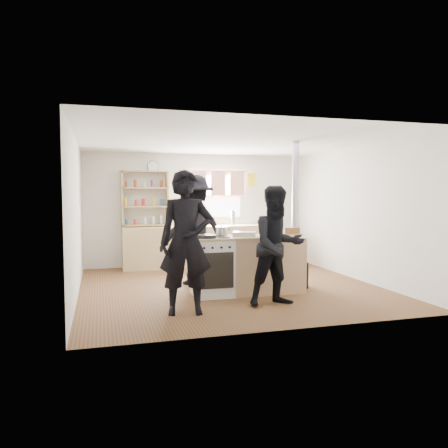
{
  "coord_description": "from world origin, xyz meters",
  "views": [
    {
      "loc": [
        -2.14,
        -7.17,
        1.61
      ],
      "look_at": [
        -0.12,
        -0.1,
        1.1
      ],
      "focal_mm": 35.0,
      "sensor_mm": 36.0,
      "label": 1
    }
  ],
  "objects_px": {
    "stockpot_counter": "(273,229)",
    "person_near_left": "(186,242)",
    "thermos": "(233,218)",
    "flue_heater": "(295,249)",
    "cooking_island": "(248,265)",
    "skillet_greens": "(206,236)",
    "bread_board": "(293,232)",
    "stockpot_stove": "(222,231)",
    "person_near_right": "(278,246)",
    "person_far": "(194,230)",
    "roast_tray": "(244,234)"
  },
  "relations": [
    {
      "from": "stockpot_counter",
      "to": "person_near_left",
      "type": "distance_m",
      "value": 1.92
    },
    {
      "from": "thermos",
      "to": "flue_heater",
      "type": "bearing_deg",
      "value": -82.92
    },
    {
      "from": "cooking_island",
      "to": "skillet_greens",
      "type": "bearing_deg",
      "value": -170.44
    },
    {
      "from": "bread_board",
      "to": "stockpot_stove",
      "type": "bearing_deg",
      "value": 169.07
    },
    {
      "from": "person_near_right",
      "to": "person_far",
      "type": "distance_m",
      "value": 1.98
    },
    {
      "from": "stockpot_counter",
      "to": "bread_board",
      "type": "relative_size",
      "value": 0.98
    },
    {
      "from": "roast_tray",
      "to": "person_near_right",
      "type": "xyz_separation_m",
      "value": [
        0.24,
        -0.8,
        -0.11
      ]
    },
    {
      "from": "flue_heater",
      "to": "person_near_right",
      "type": "relative_size",
      "value": 1.45
    },
    {
      "from": "thermos",
      "to": "person_near_right",
      "type": "relative_size",
      "value": 0.18
    },
    {
      "from": "person_near_right",
      "to": "cooking_island",
      "type": "bearing_deg",
      "value": 95.54
    },
    {
      "from": "roast_tray",
      "to": "flue_heater",
      "type": "xyz_separation_m",
      "value": [
        0.99,
        0.23,
        -0.31
      ]
    },
    {
      "from": "stockpot_counter",
      "to": "person_far",
      "type": "height_order",
      "value": "person_far"
    },
    {
      "from": "thermos",
      "to": "stockpot_counter",
      "type": "height_order",
      "value": "thermos"
    },
    {
      "from": "thermos",
      "to": "person_near_left",
      "type": "distance_m",
      "value": 4.1
    },
    {
      "from": "roast_tray",
      "to": "stockpot_stove",
      "type": "height_order",
      "value": "stockpot_stove"
    },
    {
      "from": "person_near_left",
      "to": "thermos",
      "type": "bearing_deg",
      "value": 71.33
    },
    {
      "from": "flue_heater",
      "to": "person_near_left",
      "type": "height_order",
      "value": "flue_heater"
    },
    {
      "from": "roast_tray",
      "to": "stockpot_counter",
      "type": "relative_size",
      "value": 1.42
    },
    {
      "from": "roast_tray",
      "to": "bread_board",
      "type": "height_order",
      "value": "bread_board"
    },
    {
      "from": "roast_tray",
      "to": "person_near_right",
      "type": "relative_size",
      "value": 0.25
    },
    {
      "from": "flue_heater",
      "to": "person_near_left",
      "type": "bearing_deg",
      "value": -152.08
    },
    {
      "from": "stockpot_counter",
      "to": "skillet_greens",
      "type": "bearing_deg",
      "value": -171.05
    },
    {
      "from": "skillet_greens",
      "to": "person_near_right",
      "type": "height_order",
      "value": "person_near_right"
    },
    {
      "from": "stockpot_stove",
      "to": "person_near_left",
      "type": "relative_size",
      "value": 0.11
    },
    {
      "from": "flue_heater",
      "to": "person_near_left",
      "type": "relative_size",
      "value": 1.3
    },
    {
      "from": "skillet_greens",
      "to": "bread_board",
      "type": "xyz_separation_m",
      "value": [
        1.5,
        0.12,
        0.02
      ]
    },
    {
      "from": "thermos",
      "to": "flue_heater",
      "type": "distance_m",
      "value": 2.62
    },
    {
      "from": "roast_tray",
      "to": "flue_heater",
      "type": "bearing_deg",
      "value": 13.29
    },
    {
      "from": "stockpot_stove",
      "to": "bread_board",
      "type": "xyz_separation_m",
      "value": [
        1.16,
        -0.22,
        -0.02
      ]
    },
    {
      "from": "roast_tray",
      "to": "bread_board",
      "type": "bearing_deg",
      "value": 2.19
    },
    {
      "from": "stockpot_counter",
      "to": "flue_heater",
      "type": "distance_m",
      "value": 0.61
    },
    {
      "from": "cooking_island",
      "to": "bread_board",
      "type": "xyz_separation_m",
      "value": [
        0.79,
        -0.0,
        0.51
      ]
    },
    {
      "from": "stockpot_counter",
      "to": "person_near_left",
      "type": "height_order",
      "value": "person_near_left"
    },
    {
      "from": "roast_tray",
      "to": "thermos",
      "type": "bearing_deg",
      "value": 76.48
    },
    {
      "from": "thermos",
      "to": "person_far",
      "type": "distance_m",
      "value": 2.24
    },
    {
      "from": "thermos",
      "to": "cooking_island",
      "type": "relative_size",
      "value": 0.16
    },
    {
      "from": "person_near_left",
      "to": "bread_board",
      "type": "bearing_deg",
      "value": 32.18
    },
    {
      "from": "stockpot_counter",
      "to": "person_near_right",
      "type": "bearing_deg",
      "value": -107.69
    },
    {
      "from": "thermos",
      "to": "stockpot_counter",
      "type": "xyz_separation_m",
      "value": [
        -0.15,
        -2.71,
        -0.02
      ]
    },
    {
      "from": "thermos",
      "to": "skillet_greens",
      "type": "xyz_separation_m",
      "value": [
        -1.32,
        -2.89,
        -0.1
      ]
    },
    {
      "from": "skillet_greens",
      "to": "person_far",
      "type": "distance_m",
      "value": 1.07
    },
    {
      "from": "skillet_greens",
      "to": "flue_heater",
      "type": "relative_size",
      "value": 0.17
    },
    {
      "from": "roast_tray",
      "to": "flue_heater",
      "type": "distance_m",
      "value": 1.07
    },
    {
      "from": "cooking_island",
      "to": "flue_heater",
      "type": "height_order",
      "value": "flue_heater"
    },
    {
      "from": "cooking_island",
      "to": "stockpot_counter",
      "type": "bearing_deg",
      "value": 7.99
    },
    {
      "from": "bread_board",
      "to": "person_far",
      "type": "distance_m",
      "value": 1.76
    },
    {
      "from": "skillet_greens",
      "to": "bread_board",
      "type": "bearing_deg",
      "value": 4.43
    },
    {
      "from": "flue_heater",
      "to": "person_far",
      "type": "xyz_separation_m",
      "value": [
        -1.62,
        0.75,
        0.31
      ]
    },
    {
      "from": "flue_heater",
      "to": "bread_board",
      "type": "bearing_deg",
      "value": -124.92
    },
    {
      "from": "stockpot_counter",
      "to": "flue_heater",
      "type": "relative_size",
      "value": 0.12
    }
  ]
}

